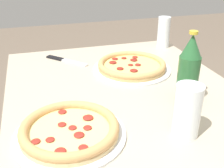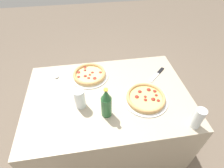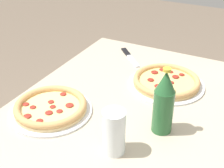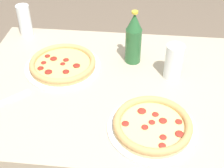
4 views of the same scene
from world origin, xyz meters
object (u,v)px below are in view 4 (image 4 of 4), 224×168
object	(u,v)px
pizza_salami	(152,125)
beer_bottle	(134,39)
knife	(0,104)
glass_cola	(25,21)
glass_water	(174,63)
pizza_veggie	(63,64)

from	to	relation	value
pizza_salami	beer_bottle	xyz separation A→B (m)	(0.09, -0.41, 0.10)
knife	beer_bottle	bearing A→B (deg)	-144.67
pizza_salami	glass_cola	xyz separation A→B (m)	(0.64, -0.59, 0.05)
glass_cola	glass_water	xyz separation A→B (m)	(-0.73, 0.28, -0.00)
pizza_salami	beer_bottle	distance (m)	0.43
glass_cola	glass_water	distance (m)	0.78
knife	pizza_veggie	bearing A→B (deg)	-125.58
glass_cola	knife	world-z (taller)	glass_cola
glass_cola	beer_bottle	xyz separation A→B (m)	(-0.55, 0.18, 0.04)
pizza_salami	glass_water	bearing A→B (deg)	-104.59
beer_bottle	glass_water	bearing A→B (deg)	149.88
glass_water	knife	world-z (taller)	glass_water
pizza_salami	glass_water	world-z (taller)	glass_water
glass_cola	glass_water	bearing A→B (deg)	158.93
pizza_veggie	glass_cola	world-z (taller)	glass_cola
glass_cola	beer_bottle	bearing A→B (deg)	162.03
beer_bottle	pizza_salami	bearing A→B (deg)	102.47
glass_water	beer_bottle	world-z (taller)	beer_bottle
glass_water	pizza_salami	bearing A→B (deg)	75.41
pizza_veggie	glass_water	size ratio (longest dim) A/B	2.17
pizza_salami	pizza_veggie	distance (m)	0.51
pizza_veggie	glass_cola	bearing A→B (deg)	-46.78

